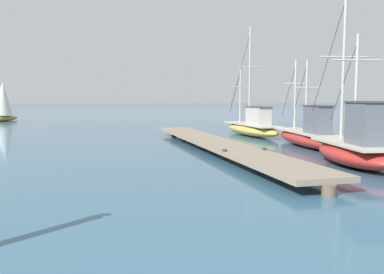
{
  "coord_description": "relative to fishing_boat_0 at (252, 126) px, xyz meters",
  "views": [
    {
      "loc": [
        -0.3,
        -0.83,
        2.39
      ],
      "look_at": [
        1.75,
        9.21,
        1.4
      ],
      "focal_mm": 37.02,
      "sensor_mm": 36.0,
      "label": 1
    }
  ],
  "objects": [
    {
      "name": "distant_sailboat",
      "position": [
        -20.21,
        21.07,
        1.5
      ],
      "size": [
        3.23,
        4.64,
        4.62
      ],
      "color": "gold",
      "rests_on": "ground"
    },
    {
      "name": "fishing_boat_1",
      "position": [
        -0.4,
        -11.84,
        0.1
      ],
      "size": [
        2.58,
        6.68,
        6.46
      ],
      "color": "#AD2823",
      "rests_on": "ground"
    },
    {
      "name": "floating_dock",
      "position": [
        -4.25,
        -6.64,
        -0.24
      ],
      "size": [
        2.82,
        18.21,
        0.53
      ],
      "color": "gray",
      "rests_on": "ground"
    },
    {
      "name": "fishing_boat_0",
      "position": [
        0.0,
        0.0,
        0.0
      ],
      "size": [
        2.15,
        7.34,
        7.03
      ],
      "color": "gold",
      "rests_on": "ground"
    },
    {
      "name": "fishing_boat_2",
      "position": [
        0.73,
        -6.18,
        -0.02
      ],
      "size": [
        2.14,
        7.36,
        4.51
      ],
      "color": "#AD2823",
      "rests_on": "ground"
    }
  ]
}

